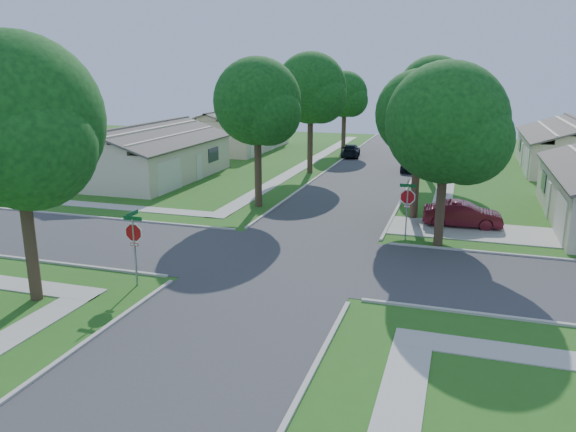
{
  "coord_description": "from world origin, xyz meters",
  "views": [
    {
      "loc": [
        7.15,
        -22.59,
        8.26
      ],
      "look_at": [
        -0.42,
        1.47,
        1.6
      ],
      "focal_mm": 35.0,
      "sensor_mm": 36.0,
      "label": 1
    }
  ],
  "objects_px": {
    "tree_w_far": "(345,96)",
    "house_ne_far": "(575,152)",
    "tree_e_near": "(420,118)",
    "tree_sw_corner": "(18,129)",
    "tree_e_far": "(442,93)",
    "stop_sign_ne": "(407,199)",
    "car_curb_east": "(413,162)",
    "tree_ne_corner": "(447,128)",
    "stop_sign_sw": "(134,236)",
    "house_nw_far": "(234,135)",
    "tree_w_near": "(258,106)",
    "car_curb_west": "(351,150)",
    "house_nw_near": "(148,159)",
    "car_driveway": "(462,214)",
    "tree_w_mid": "(311,91)",
    "tree_e_mid": "(434,96)"
  },
  "relations": [
    {
      "from": "tree_e_mid",
      "to": "car_curb_west",
      "type": "distance_m",
      "value": 13.57
    },
    {
      "from": "tree_e_far",
      "to": "house_ne_far",
      "type": "distance_m",
      "value": 13.09
    },
    {
      "from": "tree_ne_corner",
      "to": "tree_w_near",
      "type": "bearing_deg",
      "value": 156.44
    },
    {
      "from": "house_nw_far",
      "to": "stop_sign_ne",
      "type": "bearing_deg",
      "value": -52.84
    },
    {
      "from": "tree_e_near",
      "to": "tree_w_mid",
      "type": "xyz_separation_m",
      "value": [
        -9.39,
        12.0,
        0.85
      ]
    },
    {
      "from": "tree_sw_corner",
      "to": "tree_ne_corner",
      "type": "distance_m",
      "value": 17.78
    },
    {
      "from": "tree_w_far",
      "to": "car_curb_west",
      "type": "bearing_deg",
      "value": -67.91
    },
    {
      "from": "tree_w_near",
      "to": "car_curb_west",
      "type": "relative_size",
      "value": 2.17
    },
    {
      "from": "tree_w_far",
      "to": "house_ne_far",
      "type": "height_order",
      "value": "tree_w_far"
    },
    {
      "from": "stop_sign_ne",
      "to": "tree_w_far",
      "type": "bearing_deg",
      "value": 107.7
    },
    {
      "from": "house_nw_far",
      "to": "car_curb_west",
      "type": "xyz_separation_m",
      "value": [
        12.79,
        -1.57,
        -0.92
      ]
    },
    {
      "from": "tree_sw_corner",
      "to": "house_ne_far",
      "type": "distance_m",
      "value": 43.2
    },
    {
      "from": "tree_e_far",
      "to": "house_nw_far",
      "type": "xyz_separation_m",
      "value": [
        -20.75,
        -2.01,
        -4.46
      ]
    },
    {
      "from": "tree_w_far",
      "to": "car_driveway",
      "type": "bearing_deg",
      "value": -65.28
    },
    {
      "from": "tree_w_far",
      "to": "car_curb_west",
      "type": "xyz_separation_m",
      "value": [
        1.45,
        -3.57,
        -4.91
      ]
    },
    {
      "from": "tree_e_far",
      "to": "car_curb_west",
      "type": "height_order",
      "value": "tree_e_far"
    },
    {
      "from": "tree_e_far",
      "to": "tree_ne_corner",
      "type": "height_order",
      "value": "tree_e_far"
    },
    {
      "from": "stop_sign_sw",
      "to": "house_ne_far",
      "type": "bearing_deg",
      "value": 58.45
    },
    {
      "from": "stop_sign_sw",
      "to": "tree_w_mid",
      "type": "distance_m",
      "value": 26.09
    },
    {
      "from": "tree_w_far",
      "to": "house_nw_near",
      "type": "height_order",
      "value": "tree_w_far"
    },
    {
      "from": "stop_sign_ne",
      "to": "car_curb_east",
      "type": "height_order",
      "value": "stop_sign_ne"
    },
    {
      "from": "tree_e_near",
      "to": "tree_w_far",
      "type": "relative_size",
      "value": 1.03
    },
    {
      "from": "tree_e_near",
      "to": "house_nw_far",
      "type": "xyz_separation_m",
      "value": [
        -20.74,
        22.99,
        -4.13
      ]
    },
    {
      "from": "tree_w_far",
      "to": "car_curb_east",
      "type": "bearing_deg",
      "value": -50.65
    },
    {
      "from": "tree_w_near",
      "to": "car_curb_west",
      "type": "xyz_separation_m",
      "value": [
        1.44,
        21.42,
        -5.52
      ]
    },
    {
      "from": "tree_w_near",
      "to": "car_driveway",
      "type": "relative_size",
      "value": 2.18
    },
    {
      "from": "tree_e_far",
      "to": "tree_w_near",
      "type": "relative_size",
      "value": 0.97
    },
    {
      "from": "tree_e_far",
      "to": "tree_ne_corner",
      "type": "xyz_separation_m",
      "value": [
        1.61,
        -29.8,
        -0.39
      ]
    },
    {
      "from": "tree_e_far",
      "to": "house_ne_far",
      "type": "relative_size",
      "value": 0.64
    },
    {
      "from": "house_ne_far",
      "to": "car_driveway",
      "type": "xyz_separation_m",
      "value": [
        -8.64,
        -21.05,
        -0.84
      ]
    },
    {
      "from": "tree_w_far",
      "to": "tree_w_near",
      "type": "bearing_deg",
      "value": -89.99
    },
    {
      "from": "tree_e_mid",
      "to": "house_nw_far",
      "type": "relative_size",
      "value": 0.68
    },
    {
      "from": "stop_sign_sw",
      "to": "car_driveway",
      "type": "distance_m",
      "value": 17.52
    },
    {
      "from": "tree_e_mid",
      "to": "tree_ne_corner",
      "type": "distance_m",
      "value": 16.89
    },
    {
      "from": "car_driveway",
      "to": "tree_e_mid",
      "type": "bearing_deg",
      "value": 8.42
    },
    {
      "from": "stop_sign_ne",
      "to": "car_curb_east",
      "type": "bearing_deg",
      "value": 94.35
    },
    {
      "from": "stop_sign_sw",
      "to": "house_nw_far",
      "type": "height_order",
      "value": "house_nw_far"
    },
    {
      "from": "tree_e_near",
      "to": "tree_sw_corner",
      "type": "xyz_separation_m",
      "value": [
        -12.19,
        -16.0,
        0.62
      ]
    },
    {
      "from": "tree_w_mid",
      "to": "car_driveway",
      "type": "relative_size",
      "value": 2.33
    },
    {
      "from": "tree_w_near",
      "to": "car_curb_west",
      "type": "height_order",
      "value": "tree_w_near"
    },
    {
      "from": "tree_w_near",
      "to": "stop_sign_ne",
      "type": "bearing_deg",
      "value": -24.74
    },
    {
      "from": "tree_sw_corner",
      "to": "house_nw_near",
      "type": "xyz_separation_m",
      "value": [
        -8.56,
        21.99,
        -4.75
      ]
    },
    {
      "from": "tree_e_near",
      "to": "tree_w_mid",
      "type": "distance_m",
      "value": 15.26
    },
    {
      "from": "stop_sign_sw",
      "to": "tree_sw_corner",
      "type": "distance_m",
      "value": 5.54
    },
    {
      "from": "tree_e_near",
      "to": "car_curb_east",
      "type": "bearing_deg",
      "value": 95.74
    },
    {
      "from": "tree_w_far",
      "to": "house_nw_near",
      "type": "bearing_deg",
      "value": -120.82
    },
    {
      "from": "stop_sign_ne",
      "to": "tree_w_mid",
      "type": "distance_m",
      "value": 19.31
    },
    {
      "from": "car_driveway",
      "to": "house_nw_far",
      "type": "bearing_deg",
      "value": 41.35
    },
    {
      "from": "house_nw_far",
      "to": "tree_w_near",
      "type": "bearing_deg",
      "value": -63.73
    },
    {
      "from": "house_nw_far",
      "to": "car_curb_east",
      "type": "bearing_deg",
      "value": -21.51
    }
  ]
}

